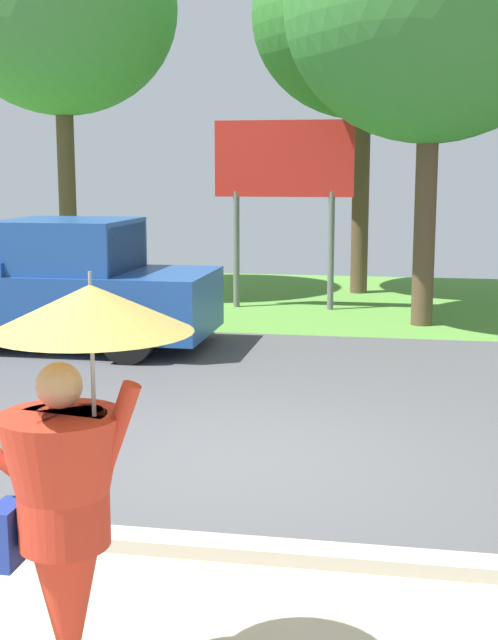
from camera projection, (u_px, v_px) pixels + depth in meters
name	position (u px, v px, depth m)	size (l,w,h in m)	color
ground_plane	(281.00, 385.00, 10.72)	(40.00, 22.00, 0.20)	#4C4C4F
monk_pedestrian	(70.00, 490.00, 4.10)	(1.05, 0.95, 2.13)	#B22D1E
pickup_truck	(41.00, 287.00, 12.81)	(5.20, 2.28, 1.88)	#1E478C
roadside_billboard	(284.00, 172.00, 15.97)	(2.60, 0.12, 3.50)	slate
tree_center_back	(432.00, 7.00, 13.75)	(4.78, 4.78, 7.35)	brown
tree_right_mid	(61.00, 8.00, 17.37)	(4.72, 4.72, 7.99)	brown
tree_right_far	(364.00, 16.00, 17.52)	(4.61, 4.61, 7.82)	brown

